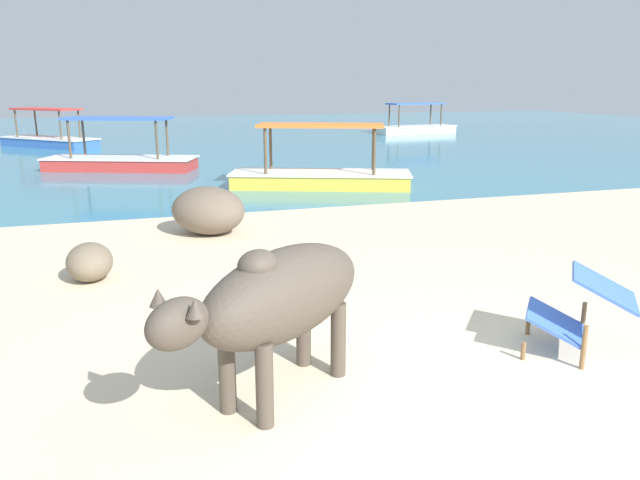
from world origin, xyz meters
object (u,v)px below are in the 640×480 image
(cow, at_px, (280,297))
(boat_white, at_px, (415,127))
(boat_blue, at_px, (49,139))
(boat_red, at_px, (121,159))
(boat_yellow, at_px, (321,174))
(deck_chair_near, at_px, (579,307))

(cow, xyz_separation_m, boat_white, (11.04, 20.67, -0.45))
(boat_white, bearing_deg, boat_blue, -1.50)
(cow, height_order, boat_white, boat_white)
(boat_blue, relative_size, boat_red, 0.89)
(cow, distance_m, boat_yellow, 8.72)
(deck_chair_near, distance_m, boat_red, 12.73)
(deck_chair_near, height_order, boat_blue, boat_blue)
(cow, distance_m, deck_chair_near, 2.35)
(boat_red, distance_m, boat_white, 14.80)
(deck_chair_near, height_order, boat_red, boat_red)
(boat_red, bearing_deg, boat_white, 56.58)
(cow, relative_size, boat_blue, 0.50)
(cow, distance_m, boat_white, 23.44)
(boat_blue, bearing_deg, cow, -34.78)
(deck_chair_near, bearing_deg, boat_white, -73.34)
(boat_yellow, bearing_deg, cow, -88.35)
(boat_blue, distance_m, boat_white, 14.61)
(boat_blue, bearing_deg, boat_red, -25.82)
(boat_white, bearing_deg, deck_chair_near, 58.92)
(cow, relative_size, boat_yellow, 0.45)
(cow, height_order, boat_red, boat_red)
(boat_blue, relative_size, boat_white, 0.90)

